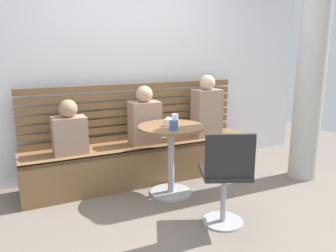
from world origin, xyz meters
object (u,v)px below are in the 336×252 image
object	(u,v)px
booth_bench	(144,161)
person_adult	(207,109)
cup_water_clear	(175,119)
person_child_left	(145,118)
cup_espresso_small	(169,120)
cup_mug_blue	(174,125)
cafe_table	(171,147)
person_child_middle	(69,130)
cup_ceramic_white	(168,123)
white_chair	(226,175)

from	to	relation	value
booth_bench	person_adult	xyz separation A→B (m)	(0.84, -0.01, 0.56)
booth_bench	cup_water_clear	world-z (taller)	cup_water_clear
person_child_left	cup_espresso_small	size ratio (longest dim) A/B	11.87
cup_espresso_small	cup_water_clear	distance (m)	0.13
booth_bench	cup_mug_blue	world-z (taller)	cup_mug_blue
cafe_table	person_child_middle	bearing A→B (deg)	152.61
cup_ceramic_white	cup_mug_blue	bearing A→B (deg)	-100.10
person_child_middle	cup_mug_blue	bearing A→B (deg)	-37.31
cup_ceramic_white	white_chair	bearing A→B (deg)	-79.99
person_adult	person_child_left	distance (m)	0.83
booth_bench	person_child_left	size ratio (longest dim) A/B	4.06
person_child_left	cup_espresso_small	world-z (taller)	person_child_left
cafe_table	cup_espresso_small	size ratio (longest dim) A/B	13.21
cup_ceramic_white	cup_espresso_small	distance (m)	0.17
cup_mug_blue	cup_ceramic_white	distance (m)	0.19
cafe_table	person_child_middle	distance (m)	1.06
cup_mug_blue	white_chair	bearing A→B (deg)	-74.31
booth_bench	cup_ceramic_white	size ratio (longest dim) A/B	33.75
white_chair	person_adult	bearing A→B (deg)	64.33
person_child_middle	cup_ceramic_white	size ratio (longest dim) A/B	7.08
person_child_middle	white_chair	bearing A→B (deg)	-51.01
person_adult	cup_water_clear	world-z (taller)	person_adult
cup_mug_blue	cup_espresso_small	distance (m)	0.35
cup_mug_blue	cup_espresso_small	world-z (taller)	cup_mug_blue
cup_mug_blue	cup_ceramic_white	bearing A→B (deg)	79.90
cup_ceramic_white	cup_espresso_small	bearing A→B (deg)	62.36
cup_espresso_small	white_chair	bearing A→B (deg)	-86.17
cup_mug_blue	cup_water_clear	bearing A→B (deg)	60.09
cafe_table	cup_espresso_small	world-z (taller)	cup_espresso_small
person_child_left	cup_ceramic_white	world-z (taller)	person_child_left
person_adult	person_child_left	bearing A→B (deg)	179.47
person_child_left	cafe_table	bearing A→B (deg)	-79.87
cup_espresso_small	cup_water_clear	bearing A→B (deg)	-84.98
person_child_middle	cup_water_clear	size ratio (longest dim) A/B	5.15
white_chair	cup_mug_blue	bearing A→B (deg)	105.69
person_child_left	cup_water_clear	xyz separation A→B (m)	(0.15, -0.46, 0.06)
cafe_table	cup_ceramic_white	size ratio (longest dim) A/B	9.25
cup_ceramic_white	cup_water_clear	xyz separation A→B (m)	(0.09, 0.03, 0.02)
cafe_table	person_adult	distance (m)	0.92
person_child_left	cup_mug_blue	bearing A→B (deg)	-87.70
person_child_left	cup_mug_blue	size ratio (longest dim) A/B	7.00
person_adult	cup_espresso_small	distance (m)	0.76
person_child_left	cup_mug_blue	distance (m)	0.68
cafe_table	cup_mug_blue	bearing A→B (deg)	-108.86
booth_bench	cup_espresso_small	distance (m)	0.66
cafe_table	white_chair	bearing A→B (deg)	-81.89
white_chair	cup_espresso_small	bearing A→B (deg)	93.83
cup_mug_blue	person_child_left	bearing A→B (deg)	92.30
white_chair	cup_water_clear	size ratio (longest dim) A/B	7.73
booth_bench	person_child_left	bearing A→B (deg)	-17.40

